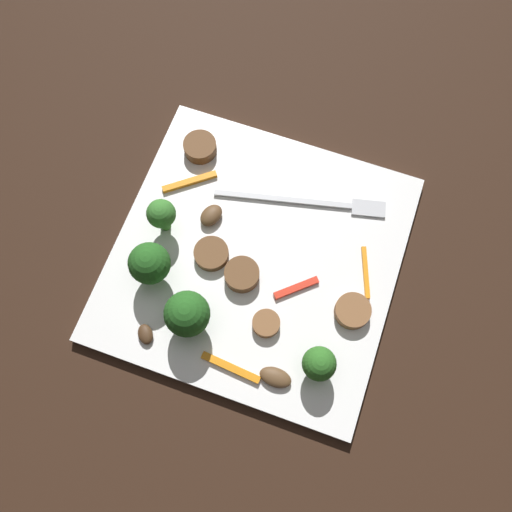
% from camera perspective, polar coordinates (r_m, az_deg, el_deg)
% --- Properties ---
extents(ground_plane, '(1.40, 1.40, 0.00)m').
position_cam_1_polar(ground_plane, '(0.57, 0.00, -0.34)').
color(ground_plane, black).
extents(plate, '(0.28, 0.28, 0.01)m').
position_cam_1_polar(plate, '(0.56, 0.00, -0.17)').
color(plate, white).
rests_on(plate, ground_plane).
extents(fork, '(0.18, 0.05, 0.00)m').
position_cam_1_polar(fork, '(0.58, 5.93, 5.54)').
color(fork, silver).
rests_on(fork, plate).
extents(broccoli_floret_0, '(0.04, 0.04, 0.05)m').
position_cam_1_polar(broccoli_floret_0, '(0.53, -11.01, -0.77)').
color(broccoli_floret_0, '#296420').
rests_on(broccoli_floret_0, plate).
extents(broccoli_floret_1, '(0.04, 0.04, 0.05)m').
position_cam_1_polar(broccoli_floret_1, '(0.51, -7.17, -6.01)').
color(broccoli_floret_1, '#296420').
rests_on(broccoli_floret_1, plate).
extents(broccoli_floret_2, '(0.03, 0.03, 0.05)m').
position_cam_1_polar(broccoli_floret_2, '(0.55, -9.96, 3.92)').
color(broccoli_floret_2, '#408630').
rests_on(broccoli_floret_2, plate).
extents(broccoli_floret_3, '(0.03, 0.03, 0.04)m').
position_cam_1_polar(broccoli_floret_3, '(0.51, 6.57, -11.08)').
color(broccoli_floret_3, '#347525').
rests_on(broccoli_floret_3, plate).
extents(sausage_slice_0, '(0.04, 0.04, 0.01)m').
position_cam_1_polar(sausage_slice_0, '(0.54, -1.48, -1.93)').
color(sausage_slice_0, brown).
rests_on(sausage_slice_0, plate).
extents(sausage_slice_1, '(0.03, 0.03, 0.01)m').
position_cam_1_polar(sausage_slice_1, '(0.53, 1.06, -7.02)').
color(sausage_slice_1, brown).
rests_on(sausage_slice_1, plate).
extents(sausage_slice_2, '(0.05, 0.05, 0.01)m').
position_cam_1_polar(sausage_slice_2, '(0.60, -5.83, 11.19)').
color(sausage_slice_2, brown).
rests_on(sausage_slice_2, plate).
extents(sausage_slice_3, '(0.05, 0.05, 0.01)m').
position_cam_1_polar(sausage_slice_3, '(0.55, -4.66, 0.24)').
color(sausage_slice_3, brown).
rests_on(sausage_slice_3, plate).
extents(sausage_slice_4, '(0.05, 0.05, 0.01)m').
position_cam_1_polar(sausage_slice_4, '(0.54, 10.00, -5.65)').
color(sausage_slice_4, brown).
rests_on(sausage_slice_4, plate).
extents(mushroom_0, '(0.03, 0.02, 0.01)m').
position_cam_1_polar(mushroom_0, '(0.52, 2.03, -12.48)').
color(mushroom_0, brown).
rests_on(mushroom_0, plate).
extents(mushroom_1, '(0.03, 0.03, 0.01)m').
position_cam_1_polar(mushroom_1, '(0.57, -4.68, 4.23)').
color(mushroom_1, brown).
rests_on(mushroom_1, plate).
extents(mushroom_2, '(0.02, 0.02, 0.01)m').
position_cam_1_polar(mushroom_2, '(0.54, -11.42, -7.97)').
color(mushroom_2, '#422B19').
rests_on(mushroom_2, plate).
extents(pepper_strip_0, '(0.04, 0.04, 0.00)m').
position_cam_1_polar(pepper_strip_0, '(0.54, 4.21, -3.32)').
color(pepper_strip_0, red).
rests_on(pepper_strip_0, plate).
extents(pepper_strip_1, '(0.05, 0.04, 0.00)m').
position_cam_1_polar(pepper_strip_1, '(0.59, -6.91, 7.66)').
color(pepper_strip_1, orange).
rests_on(pepper_strip_1, plate).
extents(pepper_strip_2, '(0.06, 0.01, 0.00)m').
position_cam_1_polar(pepper_strip_2, '(0.53, -2.64, -11.50)').
color(pepper_strip_2, orange).
rests_on(pepper_strip_2, plate).
extents(pepper_strip_3, '(0.02, 0.05, 0.00)m').
position_cam_1_polar(pepper_strip_3, '(0.56, 11.32, -1.68)').
color(pepper_strip_3, orange).
rests_on(pepper_strip_3, plate).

